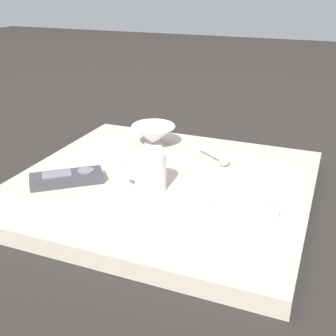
% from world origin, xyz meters
% --- Properties ---
extents(ground_plane, '(6.00, 6.00, 0.00)m').
position_xyz_m(ground_plane, '(0.00, 0.00, 0.00)').
color(ground_plane, black).
extents(table, '(0.63, 0.67, 0.04)m').
position_xyz_m(table, '(0.00, 0.00, 0.02)').
color(table, '#B7AD99').
rests_on(table, ground).
extents(cereal_bowl, '(0.12, 0.12, 0.06)m').
position_xyz_m(cereal_bowl, '(0.19, 0.11, 0.07)').
color(cereal_bowl, silver).
rests_on(cereal_bowl, table).
extents(coffee_mug, '(0.07, 0.10, 0.09)m').
position_xyz_m(coffee_mug, '(-0.06, 0.01, 0.08)').
color(coffee_mug, white).
rests_on(coffee_mug, table).
extents(teaspoon, '(0.08, 0.10, 0.03)m').
position_xyz_m(teaspoon, '(0.14, -0.11, 0.05)').
color(teaspoon, silver).
rests_on(teaspoon, table).
extents(tv_remote_near, '(0.09, 0.16, 0.02)m').
position_xyz_m(tv_remote_near, '(-0.08, -0.20, 0.05)').
color(tv_remote_near, '#9E9EA3').
rests_on(tv_remote_near, table).
extents(tv_remote_far, '(0.14, 0.16, 0.03)m').
position_xyz_m(tv_remote_far, '(-0.10, 0.20, 0.05)').
color(tv_remote_far, '#38383D').
rests_on(tv_remote_far, table).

